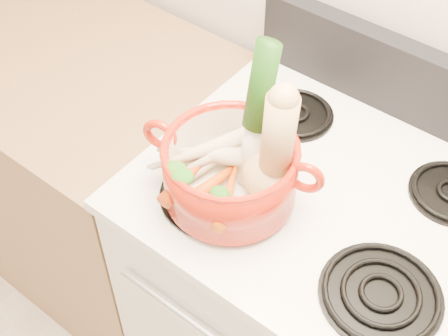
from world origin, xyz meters
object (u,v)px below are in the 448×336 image
Objects in this scene: stove_body at (310,311)px; dutch_oven at (230,171)px; leek at (254,117)px; squash at (278,150)px.

dutch_oven reaches higher than stove_body.
stove_body is 2.86× the size of leek.
squash is 0.07m from leek.
squash is (-0.08, -0.12, 0.66)m from stove_body.
stove_body is at bearing 35.25° from leek.
leek reaches higher than squash.
squash is at bearing 3.41° from dutch_oven.
dutch_oven is 0.13m from leek.
squash reaches higher than stove_body.
leek is (0.02, 0.04, 0.12)m from dutch_oven.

